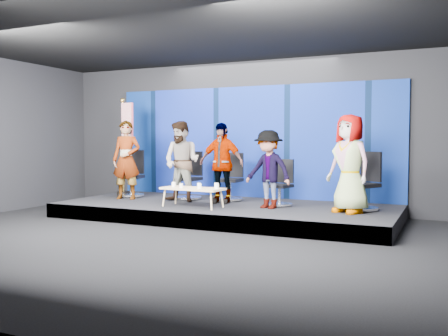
# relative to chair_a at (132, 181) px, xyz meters

# --- Properties ---
(ground) EXTENTS (10.00, 10.00, 0.00)m
(ground) POSITION_rel_chair_a_xyz_m (2.59, -2.83, -0.66)
(ground) COLOR black
(ground) RESTS_ON ground
(room_walls) EXTENTS (10.02, 8.02, 3.51)m
(room_walls) POSITION_rel_chair_a_xyz_m (2.59, -2.83, 1.77)
(room_walls) COLOR black
(room_walls) RESTS_ON ground
(riser) EXTENTS (7.00, 3.00, 0.30)m
(riser) POSITION_rel_chair_a_xyz_m (2.59, -0.33, -0.51)
(riser) COLOR black
(riser) RESTS_ON ground
(backdrop) EXTENTS (7.00, 0.08, 2.60)m
(backdrop) POSITION_rel_chair_a_xyz_m (2.59, 1.12, 0.94)
(backdrop) COLOR navy
(backdrop) RESTS_ON riser
(chair_a) EXTENTS (0.75, 0.75, 1.10)m
(chair_a) POSITION_rel_chair_a_xyz_m (0.00, 0.00, 0.00)
(chair_a) COLOR silver
(chair_a) RESTS_ON riser
(panelist_a) EXTENTS (0.73, 0.57, 1.79)m
(panelist_a) POSITION_rel_chair_a_xyz_m (0.18, -0.47, 0.53)
(panelist_a) COLOR black
(panelist_a) RESTS_ON riser
(chair_b) EXTENTS (0.64, 0.64, 1.08)m
(chair_b) POSITION_rel_chair_a_xyz_m (1.49, 0.11, -0.01)
(chair_b) COLOR silver
(chair_b) RESTS_ON riser
(panelist_b) EXTENTS (0.89, 0.71, 1.76)m
(panelist_b) POSITION_rel_chair_a_xyz_m (1.57, -0.39, 0.52)
(panelist_b) COLOR black
(panelist_b) RESTS_ON riser
(chair_c) EXTENTS (0.60, 0.60, 1.06)m
(chair_c) POSITION_rel_chair_a_xyz_m (2.44, 0.28, -0.02)
(chair_c) COLOR silver
(chair_c) RESTS_ON riser
(panelist_c) EXTENTS (1.01, 0.43, 1.71)m
(panelist_c) POSITION_rel_chair_a_xyz_m (2.44, -0.23, 0.49)
(panelist_c) COLOR black
(panelist_c) RESTS_ON riser
(chair_d) EXTENTS (0.65, 0.65, 0.95)m
(chair_d) POSITION_rel_chair_a_xyz_m (3.73, -0.10, -0.05)
(chair_d) COLOR silver
(chair_d) RESTS_ON riser
(panelist_d) EXTENTS (1.10, 0.79, 1.54)m
(panelist_d) POSITION_rel_chair_a_xyz_m (3.63, -0.59, 0.41)
(panelist_d) COLOR black
(panelist_d) RESTS_ON riser
(chair_e) EXTENTS (0.86, 0.86, 1.12)m
(chair_e) POSITION_rel_chair_a_xyz_m (5.39, -0.07, 0.01)
(chair_e) COLOR silver
(chair_e) RESTS_ON riser
(panelist_e) EXTENTS (1.06, 0.94, 1.82)m
(panelist_e) POSITION_rel_chair_a_xyz_m (5.20, -0.54, 0.54)
(panelist_e) COLOR black
(panelist_e) RESTS_ON riser
(coffee_table) EXTENTS (1.31, 0.64, 0.39)m
(coffee_table) POSITION_rel_chair_a_xyz_m (2.19, -1.05, -0.00)
(coffee_table) COLOR tan
(coffee_table) RESTS_ON riser
(mug_a) EXTENTS (0.08, 0.08, 0.10)m
(mug_a) POSITION_rel_chair_a_xyz_m (1.73, -1.01, 0.07)
(mug_a) COLOR white
(mug_a) RESTS_ON coffee_table
(mug_b) EXTENTS (0.07, 0.07, 0.09)m
(mug_b) POSITION_rel_chair_a_xyz_m (1.99, -1.16, 0.07)
(mug_b) COLOR white
(mug_b) RESTS_ON coffee_table
(mug_c) EXTENTS (0.07, 0.07, 0.09)m
(mug_c) POSITION_rel_chair_a_xyz_m (2.26, -0.91, 0.07)
(mug_c) COLOR white
(mug_c) RESTS_ON coffee_table
(mug_d) EXTENTS (0.08, 0.08, 0.10)m
(mug_d) POSITION_rel_chair_a_xyz_m (2.39, -1.13, 0.07)
(mug_d) COLOR white
(mug_d) RESTS_ON coffee_table
(mug_e) EXTENTS (0.09, 0.09, 0.11)m
(mug_e) POSITION_rel_chair_a_xyz_m (2.70, -0.99, 0.08)
(mug_e) COLOR white
(mug_e) RESTS_ON coffee_table
(flag_stand) EXTENTS (0.53, 0.31, 2.36)m
(flag_stand) POSITION_rel_chair_a_xyz_m (-0.23, 0.08, 0.88)
(flag_stand) COLOR black
(flag_stand) RESTS_ON riser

